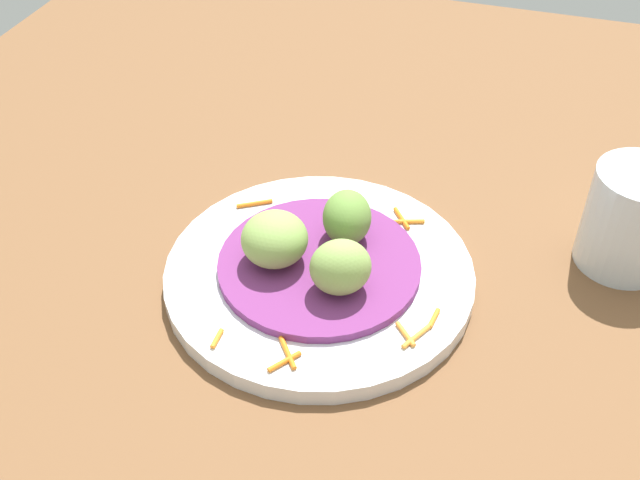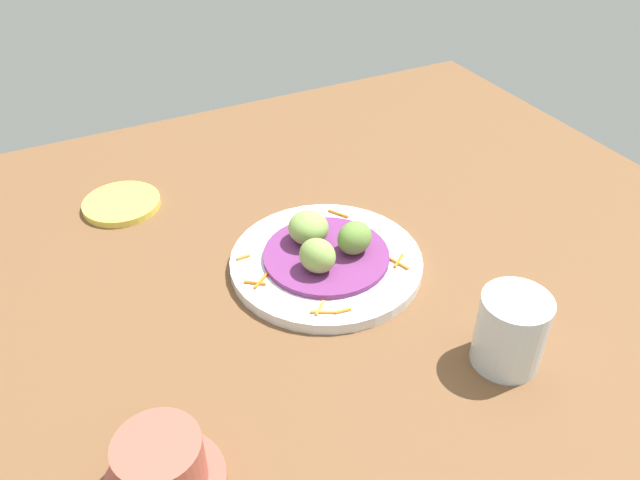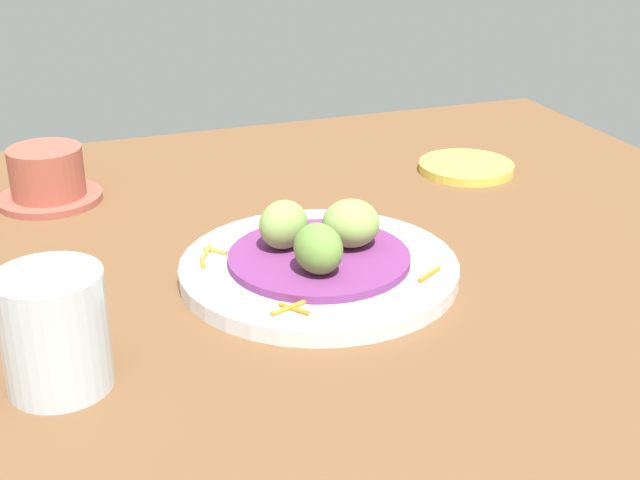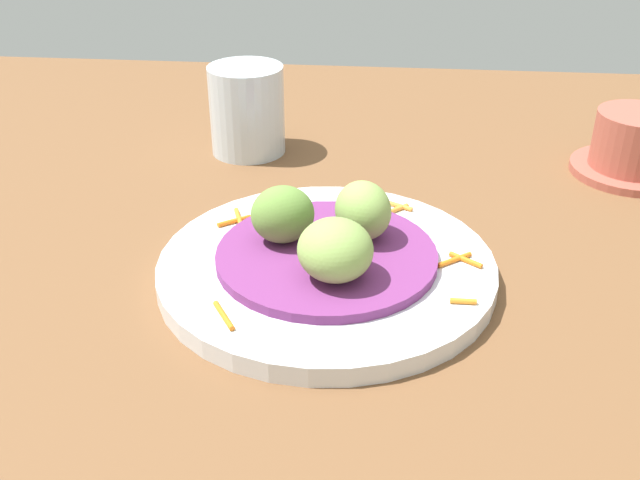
{
  "view_description": "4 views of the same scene",
  "coord_description": "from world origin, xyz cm",
  "px_view_note": "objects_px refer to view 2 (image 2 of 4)",
  "views": [
    {
      "loc": [
        12.89,
        -50.23,
        47.36
      ],
      "look_at": [
        -1.4,
        -4.96,
        6.3
      ],
      "focal_mm": 43.06,
      "sensor_mm": 36.0,
      "label": 1
    },
    {
      "loc": [
        57.85,
        -36.3,
        56.77
      ],
      "look_at": [
        -2.97,
        -5.46,
        5.48
      ],
      "focal_mm": 35.56,
      "sensor_mm": 36.0,
      "label": 2
    },
    {
      "loc": [
        23.56,
        63.31,
        38.27
      ],
      "look_at": [
        -1.38,
        -5.16,
        5.82
      ],
      "focal_mm": 48.87,
      "sensor_mm": 36.0,
      "label": 3
    },
    {
      "loc": [
        -49.6,
        -9.48,
        33.05
      ],
      "look_at": [
        -1.11,
        -4.82,
        5.14
      ],
      "focal_mm": 41.41,
      "sensor_mm": 36.0,
      "label": 4
    }
  ],
  "objects_px": {
    "guac_scoop_left": "(317,256)",
    "terracotta_bowl": "(161,467)",
    "main_plate": "(326,262)",
    "guac_scoop_right": "(308,228)",
    "side_plate_small": "(122,204)",
    "guac_scoop_center": "(353,236)",
    "water_glass": "(511,331)"
  },
  "relations": [
    {
      "from": "guac_scoop_left",
      "to": "guac_scoop_center",
      "type": "bearing_deg",
      "value": 104.56
    },
    {
      "from": "guac_scoop_left",
      "to": "guac_scoop_center",
      "type": "xyz_separation_m",
      "value": [
        -0.02,
        0.06,
        -0.0
      ]
    },
    {
      "from": "guac_scoop_left",
      "to": "side_plate_small",
      "type": "xyz_separation_m",
      "value": [
        -0.3,
        -0.19,
        -0.04
      ]
    },
    {
      "from": "terracotta_bowl",
      "to": "guac_scoop_left",
      "type": "bearing_deg",
      "value": 127.0
    },
    {
      "from": "main_plate",
      "to": "guac_scoop_center",
      "type": "height_order",
      "value": "guac_scoop_center"
    },
    {
      "from": "guac_scoop_right",
      "to": "terracotta_bowl",
      "type": "relative_size",
      "value": 0.47
    },
    {
      "from": "side_plate_small",
      "to": "guac_scoop_right",
      "type": "bearing_deg",
      "value": 40.87
    },
    {
      "from": "main_plate",
      "to": "water_glass",
      "type": "height_order",
      "value": "water_glass"
    },
    {
      "from": "guac_scoop_left",
      "to": "terracotta_bowl",
      "type": "height_order",
      "value": "guac_scoop_left"
    },
    {
      "from": "main_plate",
      "to": "guac_scoop_right",
      "type": "relative_size",
      "value": 4.71
    },
    {
      "from": "main_plate",
      "to": "terracotta_bowl",
      "type": "distance_m",
      "value": 0.36
    },
    {
      "from": "terracotta_bowl",
      "to": "guac_scoop_center",
      "type": "bearing_deg",
      "value": 123.4
    },
    {
      "from": "main_plate",
      "to": "side_plate_small",
      "type": "distance_m",
      "value": 0.35
    },
    {
      "from": "main_plate",
      "to": "terracotta_bowl",
      "type": "relative_size",
      "value": 2.23
    },
    {
      "from": "guac_scoop_right",
      "to": "terracotta_bowl",
      "type": "distance_m",
      "value": 0.38
    },
    {
      "from": "guac_scoop_center",
      "to": "terracotta_bowl",
      "type": "height_order",
      "value": "guac_scoop_center"
    },
    {
      "from": "main_plate",
      "to": "guac_scoop_center",
      "type": "xyz_separation_m",
      "value": [
        0.01,
        0.04,
        0.04
      ]
    },
    {
      "from": "side_plate_small",
      "to": "water_glass",
      "type": "distance_m",
      "value": 0.61
    },
    {
      "from": "water_glass",
      "to": "guac_scoop_right",
      "type": "bearing_deg",
      "value": -157.64
    },
    {
      "from": "guac_scoop_center",
      "to": "guac_scoop_left",
      "type": "bearing_deg",
      "value": -75.44
    },
    {
      "from": "guac_scoop_left",
      "to": "terracotta_bowl",
      "type": "relative_size",
      "value": 0.42
    },
    {
      "from": "main_plate",
      "to": "terracotta_bowl",
      "type": "height_order",
      "value": "terracotta_bowl"
    },
    {
      "from": "guac_scoop_right",
      "to": "side_plate_small",
      "type": "height_order",
      "value": "guac_scoop_right"
    },
    {
      "from": "guac_scoop_right",
      "to": "water_glass",
      "type": "bearing_deg",
      "value": 22.36
    },
    {
      "from": "main_plate",
      "to": "side_plate_small",
      "type": "xyz_separation_m",
      "value": [
        -0.27,
        -0.21,
        -0.0
      ]
    },
    {
      "from": "side_plate_small",
      "to": "water_glass",
      "type": "height_order",
      "value": "water_glass"
    },
    {
      "from": "main_plate",
      "to": "guac_scoop_right",
      "type": "distance_m",
      "value": 0.05
    },
    {
      "from": "guac_scoop_left",
      "to": "main_plate",
      "type": "bearing_deg",
      "value": 134.56
    },
    {
      "from": "guac_scoop_center",
      "to": "guac_scoop_right",
      "type": "distance_m",
      "value": 0.06
    },
    {
      "from": "guac_scoop_left",
      "to": "guac_scoop_right",
      "type": "height_order",
      "value": "guac_scoop_left"
    },
    {
      "from": "guac_scoop_right",
      "to": "terracotta_bowl",
      "type": "xyz_separation_m",
      "value": [
        0.26,
        -0.28,
        -0.02
      ]
    },
    {
      "from": "guac_scoop_left",
      "to": "side_plate_small",
      "type": "distance_m",
      "value": 0.36
    }
  ]
}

